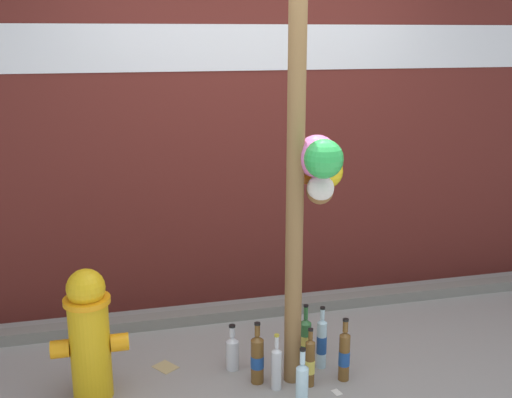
{
  "coord_description": "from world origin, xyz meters",
  "views": [
    {
      "loc": [
        -1.03,
        -2.84,
        1.99
      ],
      "look_at": [
        -0.25,
        0.29,
        1.13
      ],
      "focal_mm": 43.38,
      "sensor_mm": 36.0,
      "label": 1
    }
  ],
  "objects_px": {
    "bottle_0": "(322,342)",
    "bottle_6": "(310,362)",
    "memorial_post": "(310,121)",
    "bottle_4": "(344,355)",
    "bottle_5": "(276,367)",
    "bottle_2": "(257,358)",
    "bottle_3": "(305,336)",
    "bottle_1": "(302,385)",
    "bottle_7": "(232,351)",
    "fire_hydrant": "(89,334)"
  },
  "relations": [
    {
      "from": "bottle_0",
      "to": "bottle_5",
      "type": "relative_size",
      "value": 1.17
    },
    {
      "from": "fire_hydrant",
      "to": "bottle_3",
      "type": "xyz_separation_m",
      "value": [
        1.31,
        0.15,
        -0.26
      ]
    },
    {
      "from": "bottle_0",
      "to": "bottle_6",
      "type": "bearing_deg",
      "value": -127.16
    },
    {
      "from": "memorial_post",
      "to": "fire_hydrant",
      "type": "bearing_deg",
      "value": 174.72
    },
    {
      "from": "bottle_0",
      "to": "bottle_6",
      "type": "relative_size",
      "value": 1.1
    },
    {
      "from": "memorial_post",
      "to": "bottle_0",
      "type": "height_order",
      "value": "memorial_post"
    },
    {
      "from": "fire_hydrant",
      "to": "bottle_5",
      "type": "xyz_separation_m",
      "value": [
        1.03,
        -0.18,
        -0.25
      ]
    },
    {
      "from": "bottle_5",
      "to": "bottle_6",
      "type": "bearing_deg",
      "value": -4.52
    },
    {
      "from": "bottle_4",
      "to": "bottle_7",
      "type": "bearing_deg",
      "value": 155.66
    },
    {
      "from": "bottle_1",
      "to": "bottle_5",
      "type": "relative_size",
      "value": 1.05
    },
    {
      "from": "bottle_4",
      "to": "memorial_post",
      "type": "bearing_deg",
      "value": 162.32
    },
    {
      "from": "memorial_post",
      "to": "fire_hydrant",
      "type": "distance_m",
      "value": 1.68
    },
    {
      "from": "bottle_2",
      "to": "memorial_post",
      "type": "bearing_deg",
      "value": -5.11
    },
    {
      "from": "bottle_1",
      "to": "bottle_7",
      "type": "distance_m",
      "value": 0.58
    },
    {
      "from": "bottle_2",
      "to": "bottle_7",
      "type": "relative_size",
      "value": 1.31
    },
    {
      "from": "memorial_post",
      "to": "bottle_2",
      "type": "distance_m",
      "value": 1.41
    },
    {
      "from": "memorial_post",
      "to": "bottle_7",
      "type": "height_order",
      "value": "memorial_post"
    },
    {
      "from": "bottle_4",
      "to": "bottle_5",
      "type": "height_order",
      "value": "bottle_4"
    },
    {
      "from": "bottle_1",
      "to": "bottle_2",
      "type": "bearing_deg",
      "value": 118.36
    },
    {
      "from": "bottle_4",
      "to": "bottle_6",
      "type": "height_order",
      "value": "bottle_4"
    },
    {
      "from": "bottle_0",
      "to": "bottle_3",
      "type": "bearing_deg",
      "value": 106.78
    },
    {
      "from": "bottle_2",
      "to": "bottle_5",
      "type": "relative_size",
      "value": 1.11
    },
    {
      "from": "bottle_1",
      "to": "bottle_6",
      "type": "bearing_deg",
      "value": 61.25
    },
    {
      "from": "bottle_1",
      "to": "bottle_3",
      "type": "distance_m",
      "value": 0.59
    },
    {
      "from": "bottle_0",
      "to": "bottle_2",
      "type": "xyz_separation_m",
      "value": [
        -0.42,
        -0.07,
        -0.01
      ]
    },
    {
      "from": "bottle_2",
      "to": "bottle_6",
      "type": "bearing_deg",
      "value": -20.49
    },
    {
      "from": "bottle_3",
      "to": "bottle_6",
      "type": "distance_m",
      "value": 0.36
    },
    {
      "from": "bottle_0",
      "to": "bottle_2",
      "type": "bearing_deg",
      "value": -170.36
    },
    {
      "from": "memorial_post",
      "to": "bottle_7",
      "type": "relative_size",
      "value": 9.98
    },
    {
      "from": "bottle_0",
      "to": "bottle_4",
      "type": "relative_size",
      "value": 1.02
    },
    {
      "from": "bottle_1",
      "to": "bottle_4",
      "type": "height_order",
      "value": "bottle_4"
    },
    {
      "from": "bottle_1",
      "to": "bottle_4",
      "type": "xyz_separation_m",
      "value": [
        0.33,
        0.22,
        0.01
      ]
    },
    {
      "from": "bottle_0",
      "to": "bottle_3",
      "type": "xyz_separation_m",
      "value": [
        -0.05,
        0.16,
        -0.04
      ]
    },
    {
      "from": "memorial_post",
      "to": "bottle_7",
      "type": "xyz_separation_m",
      "value": [
        -0.39,
        0.21,
        -1.42
      ]
    },
    {
      "from": "memorial_post",
      "to": "bottle_4",
      "type": "height_order",
      "value": "memorial_post"
    },
    {
      "from": "bottle_2",
      "to": "bottle_6",
      "type": "distance_m",
      "value": 0.31
    },
    {
      "from": "bottle_3",
      "to": "bottle_4",
      "type": "distance_m",
      "value": 0.36
    },
    {
      "from": "bottle_0",
      "to": "bottle_1",
      "type": "relative_size",
      "value": 1.11
    },
    {
      "from": "bottle_3",
      "to": "bottle_4",
      "type": "height_order",
      "value": "bottle_4"
    },
    {
      "from": "bottle_0",
      "to": "bottle_6",
      "type": "height_order",
      "value": "bottle_0"
    },
    {
      "from": "bottle_6",
      "to": "fire_hydrant",
      "type": "bearing_deg",
      "value": 170.95
    },
    {
      "from": "bottle_3",
      "to": "fire_hydrant",
      "type": "bearing_deg",
      "value": -173.53
    },
    {
      "from": "bottle_0",
      "to": "bottle_7",
      "type": "distance_m",
      "value": 0.55
    },
    {
      "from": "bottle_3",
      "to": "bottle_6",
      "type": "xyz_separation_m",
      "value": [
        -0.09,
        -0.34,
        0.02
      ]
    },
    {
      "from": "fire_hydrant",
      "to": "bottle_4",
      "type": "relative_size",
      "value": 1.95
    },
    {
      "from": "bottle_5",
      "to": "bottle_2",
      "type": "bearing_deg",
      "value": 134.63
    },
    {
      "from": "bottle_3",
      "to": "bottle_4",
      "type": "xyz_separation_m",
      "value": [
        0.13,
        -0.33,
        0.03
      ]
    },
    {
      "from": "bottle_0",
      "to": "bottle_4",
      "type": "xyz_separation_m",
      "value": [
        0.08,
        -0.17,
        -0.0
      ]
    },
    {
      "from": "bottle_1",
      "to": "bottle_4",
      "type": "bearing_deg",
      "value": 33.79
    },
    {
      "from": "bottle_3",
      "to": "bottle_7",
      "type": "distance_m",
      "value": 0.49
    }
  ]
}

